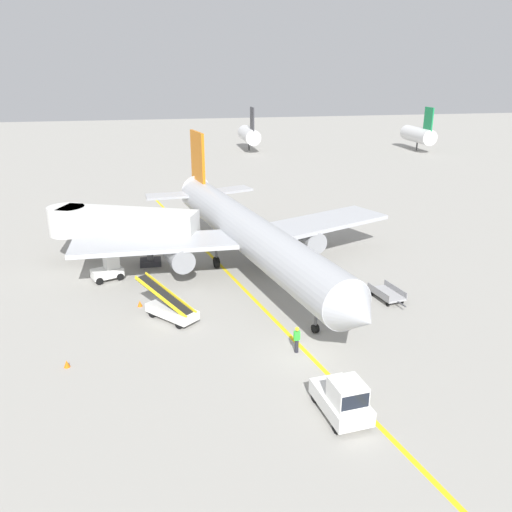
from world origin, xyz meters
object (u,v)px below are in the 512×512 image
object	(u,v)px
jet_bridge	(113,224)
ground_crew_marshaller	(297,339)
safety_cone_nose_right	(140,303)
safety_cone_nose_left	(67,364)
airliner	(246,231)
belt_loader_forward_hold	(171,308)
baggage_tug_near_wing	(109,269)
pushback_tug	(343,399)
safety_cone_wingtip_left	(300,283)
baggage_cart_loaded	(387,294)

from	to	relation	value
jet_bridge	ground_crew_marshaller	bearing A→B (deg)	-57.52
ground_crew_marshaller	safety_cone_nose_right	bearing A→B (deg)	138.06
jet_bridge	safety_cone_nose_left	world-z (taller)	jet_bridge
airliner	jet_bridge	xyz separation A→B (m)	(-10.91, 3.98, 0.12)
safety_cone_nose_right	belt_loader_forward_hold	bearing A→B (deg)	-48.92
baggage_tug_near_wing	belt_loader_forward_hold	distance (m)	9.24
belt_loader_forward_hold	safety_cone_nose_left	world-z (taller)	belt_loader_forward_hold
pushback_tug	belt_loader_forward_hold	world-z (taller)	belt_loader_forward_hold
belt_loader_forward_hold	safety_cone_nose_right	bearing A→B (deg)	131.08
ground_crew_marshaller	safety_cone_nose_left	bearing A→B (deg)	175.86
belt_loader_forward_hold	safety_cone_nose_right	distance (m)	3.28
airliner	safety_cone_wingtip_left	bearing A→B (deg)	-48.95
airliner	ground_crew_marshaller	bearing A→B (deg)	-87.84
ground_crew_marshaller	airliner	bearing A→B (deg)	92.16
airliner	belt_loader_forward_hold	size ratio (longest dim) A/B	7.61
jet_bridge	belt_loader_forward_hold	xyz separation A→B (m)	(4.19, -11.99, -2.77)
airliner	baggage_cart_loaded	world-z (taller)	airliner
belt_loader_forward_hold	safety_cone_wingtip_left	bearing A→B (deg)	20.87
airliner	safety_cone_nose_right	world-z (taller)	airliner
safety_cone_nose_right	safety_cone_wingtip_left	distance (m)	12.49
airliner	baggage_cart_loaded	distance (m)	12.44
airliner	safety_cone_wingtip_left	size ratio (longest dim) A/B	79.84
safety_cone_wingtip_left	safety_cone_nose_left	bearing A→B (deg)	-151.50
airliner	belt_loader_forward_hold	bearing A→B (deg)	-129.99
ground_crew_marshaller	safety_cone_nose_right	xyz separation A→B (m)	(-9.37, 8.42, -0.69)
baggage_cart_loaded	ground_crew_marshaller	bearing A→B (deg)	-144.82
airliner	baggage_tug_near_wing	bearing A→B (deg)	179.97
safety_cone_nose_left	airliner	bearing A→B (deg)	45.29
airliner	ground_crew_marshaller	size ratio (longest dim) A/B	20.66
baggage_cart_loaded	safety_cone_nose_left	xyz separation A→B (m)	(-22.00, -5.08, -0.25)
airliner	safety_cone_nose_left	xyz separation A→B (m)	(-12.89, -13.02, -3.20)
pushback_tug	jet_bridge	bearing A→B (deg)	116.27
safety_cone_nose_left	belt_loader_forward_hold	bearing A→B (deg)	39.07
jet_bridge	baggage_tug_near_wing	distance (m)	4.77
belt_loader_forward_hold	ground_crew_marshaller	world-z (taller)	belt_loader_forward_hold
safety_cone_nose_left	ground_crew_marshaller	bearing A→B (deg)	-4.14
ground_crew_marshaller	safety_cone_nose_left	size ratio (longest dim) A/B	3.86
pushback_tug	safety_cone_nose_left	distance (m)	15.82
pushback_tug	baggage_tug_near_wing	world-z (taller)	pushback_tug
ground_crew_marshaller	pushback_tug	bearing A→B (deg)	-84.84
baggage_tug_near_wing	airliner	bearing A→B (deg)	-0.03
belt_loader_forward_hold	safety_cone_nose_right	xyz separation A→B (m)	(-2.13, 2.44, -0.56)
belt_loader_forward_hold	baggage_cart_loaded	distance (m)	15.84
safety_cone_nose_left	safety_cone_nose_right	bearing A→B (deg)	61.48
jet_bridge	safety_cone_nose_right	distance (m)	10.32
pushback_tug	ground_crew_marshaller	world-z (taller)	pushback_tug
pushback_tug	safety_cone_nose_left	xyz separation A→B (m)	(-13.99, 7.34, -0.77)
ground_crew_marshaller	safety_cone_nose_left	world-z (taller)	ground_crew_marshaller
safety_cone_nose_right	pushback_tug	bearing A→B (deg)	-56.08
jet_bridge	pushback_tug	size ratio (longest dim) A/B	3.42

